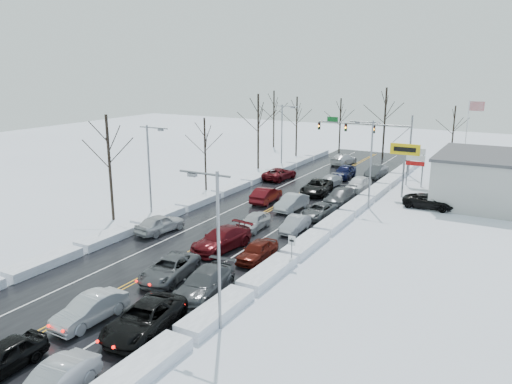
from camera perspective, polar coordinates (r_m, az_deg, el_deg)
The scene contains 45 objects.
ground at distance 47.34m, azimuth -0.79°, elevation -3.32°, with size 160.00×160.00×0.00m, color white.
road_surface at distance 49.00m, azimuth 0.38°, elevation -2.70°, with size 14.00×84.00×0.01m, color black.
snow_bank_left at distance 52.93m, azimuth -6.85°, elevation -1.51°, with size 1.74×72.00×0.68m, color white.
snow_bank_right at distance 45.99m, azimuth 8.72°, elevation -4.03°, with size 1.74×72.00×0.68m, color white.
traffic_signal_mast at distance 70.28m, azimuth 13.26°, elevation 6.69°, with size 13.28×0.39×8.00m.
tires_plus_sign at distance 57.13m, azimuth 16.65°, elevation 4.29°, with size 3.20×0.34×6.00m.
used_vehicles_sign at distance 63.21m, azimuth 17.77°, elevation 3.58°, with size 2.20×0.22×4.65m.
speed_limit_sign at distance 36.50m, azimuth 4.11°, elevation -6.10°, with size 0.55×0.09×2.35m.
flagpole at distance 69.96m, azimuth 23.05°, elevation 6.27°, with size 1.87×1.20×10.00m.
streetlight_se at distance 27.00m, azimuth -4.68°, elevation -5.29°, with size 3.20×0.25×9.00m.
streetlight_ne at distance 51.88m, azimuth 12.80°, elevation 3.93°, with size 3.20×0.25×9.00m.
streetlight_sw at distance 47.58m, azimuth -11.96°, elevation 3.06°, with size 3.20×0.25×9.00m.
streetlight_nw at distance 70.79m, azimuth 3.11°, elevation 6.96°, with size 3.20×0.25×9.00m.
tree_left_b at distance 48.04m, azimuth -16.53°, elevation 4.91°, with size 4.00×4.00×10.00m.
tree_left_c at distance 58.13m, azimuth -5.87°, elevation 5.93°, with size 3.40×3.40×8.50m.
tree_left_d at distance 70.13m, azimuth 0.25°, elevation 8.58°, with size 4.20×4.20×10.50m.
tree_left_e at distance 80.69m, azimuth 4.68°, elevation 8.79°, with size 3.80×3.80×9.50m.
tree_far_a at distance 89.16m, azimuth 2.06°, elevation 9.57°, with size 4.00×4.00×10.00m.
tree_far_b at distance 85.38m, azimuth 9.63°, elevation 8.70°, with size 3.60×3.60×9.00m.
tree_far_c at distance 80.99m, azimuth 14.58°, elevation 9.15°, with size 4.40×4.40×11.00m.
tree_far_d at distance 80.69m, azimuth 21.70°, elevation 7.34°, with size 3.40×3.40×8.50m.
queued_car_0 at distance 28.31m, azimuth -26.80°, elevation -17.83°, with size 1.78×4.41×1.50m, color black.
queued_car_1 at distance 31.15m, azimuth -18.34°, elevation -13.89°, with size 1.65×4.72×1.56m, color #B0B4B9.
queued_car_2 at distance 35.53m, azimuth -9.82°, elevation -9.72°, with size 2.48×5.38×1.50m, color #47494C.
queued_car_3 at distance 40.33m, azimuth -3.95°, elevation -6.55°, with size 2.40×5.90×1.71m, color #4E0A0F.
queued_car_4 at distance 45.03m, azimuth -0.24°, elevation -4.26°, with size 1.74×4.32×1.47m, color #BBBBBE.
queued_car_5 at distance 51.01m, azimuth 4.08°, elevation -2.05°, with size 1.68×4.81×1.58m, color #AAADB2.
queued_car_6 at distance 57.63m, azimuth 6.93°, elevation -0.20°, with size 2.71×5.89×1.64m, color black.
queued_car_7 at distance 61.35m, azimuth 8.35°, elevation 0.64°, with size 1.86×4.56×1.32m, color #AEB1B7.
queued_car_8 at distance 66.26m, azimuth 10.04°, elevation 1.59°, with size 2.03×5.04×1.72m, color black.
queued_car_10 at distance 29.35m, azimuth -12.57°, elevation -15.32°, with size 2.66×5.78×1.61m, color black.
queued_car_11 at distance 32.89m, azimuth -5.90°, elevation -11.63°, with size 2.31×5.68×1.65m, color #404245.
queued_car_12 at distance 38.13m, azimuth 0.14°, elevation -7.78°, with size 1.77×4.41×1.50m, color #4A1009.
queued_car_13 at distance 44.54m, azimuth 4.46°, elevation -4.52°, with size 1.45×4.16×1.37m, color #9FA1A7.
queued_car_14 at distance 48.83m, azimuth 7.15°, elevation -2.88°, with size 2.22×4.81×1.34m, color #44474A.
queued_car_15 at distance 53.93m, azimuth 9.54°, elevation -1.31°, with size 2.24×5.51×1.60m, color #434649.
queued_car_16 at distance 59.75m, azimuth 11.56°, elevation 0.13°, with size 2.00×4.98×1.70m, color white.
queued_car_17 at distance 67.58m, azimuth 13.55°, elevation 1.66°, with size 1.68×4.81×1.58m, color #3E4143.
oncoming_car_0 at distance 53.79m, azimuth 1.16°, elevation -1.15°, with size 1.74×4.98×1.64m, color #4F0A0F.
oncoming_car_1 at distance 64.54m, azimuth 2.71°, elevation 1.46°, with size 2.52×5.46×1.52m, color #520A10.
oncoming_car_2 at distance 75.37m, azimuth 9.94°, elevation 3.13°, with size 2.24×5.51×1.60m, color silver.
oncoming_car_3 at distance 45.02m, azimuth -10.87°, elevation -4.53°, with size 1.92×4.77×1.63m, color #BDBDBF.
parked_car_0 at distance 54.49m, azimuth 19.14°, elevation -1.76°, with size 2.43×5.27×1.47m, color black.
parked_car_1 at distance 57.14m, azimuth 22.71°, elevation -1.36°, with size 2.05×5.05×1.46m, color #414447.
parked_car_2 at distance 63.82m, azimuth 21.52°, elevation 0.31°, with size 2.03×5.06×1.72m, color black.
Camera 1 is at (22.58, -39.05, 14.35)m, focal length 35.00 mm.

